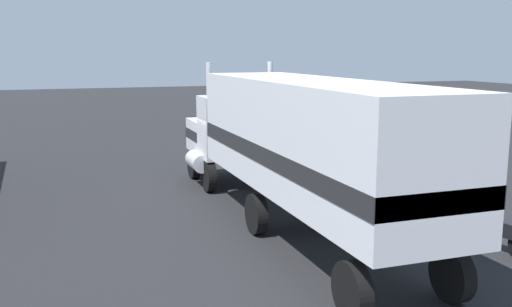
# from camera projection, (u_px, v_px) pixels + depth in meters

# --- Properties ---
(ground_plane) EXTENTS (120.00, 120.00, 0.00)m
(ground_plane) POSITION_uv_depth(u_px,v_px,m) (229.00, 185.00, 20.99)
(ground_plane) COLOR #232326
(lane_stripe_near) EXTENTS (4.40, 0.21, 0.01)m
(lane_stripe_near) POSITION_uv_depth(u_px,v_px,m) (349.00, 194.00, 19.66)
(lane_stripe_near) COLOR silver
(lane_stripe_near) RESTS_ON ground_plane
(lane_stripe_mid) EXTENTS (4.40, 0.36, 0.01)m
(lane_stripe_mid) POSITION_uv_depth(u_px,v_px,m) (393.00, 182.00, 21.41)
(lane_stripe_mid) COLOR silver
(lane_stripe_mid) RESTS_ON ground_plane
(semi_truck) EXTENTS (14.18, 2.94, 4.50)m
(semi_truck) POSITION_uv_depth(u_px,v_px,m) (293.00, 139.00, 15.38)
(semi_truck) COLOR white
(semi_truck) RESTS_ON ground_plane
(person_bystander) EXTENTS (0.36, 0.47, 1.63)m
(person_bystander) POSITION_uv_depth(u_px,v_px,m) (424.00, 201.00, 15.29)
(person_bystander) COLOR #2D3347
(person_bystander) RESTS_ON ground_plane
(motorcycle) EXTENTS (2.08, 0.58, 1.12)m
(motorcycle) POSITION_uv_depth(u_px,v_px,m) (494.00, 231.00, 14.00)
(motorcycle) COLOR black
(motorcycle) RESTS_ON ground_plane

